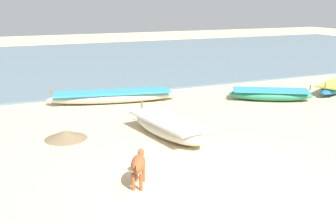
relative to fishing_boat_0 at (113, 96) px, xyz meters
The scene contains 7 objects.
ground 7.55m from the fishing_boat_0, 90.64° to the right, with size 80.00×80.00×0.00m, color beige.
sea_water 11.14m from the fishing_boat_0, 90.44° to the left, with size 60.00×20.00×0.08m, color slate.
fishing_boat_0 is the anchor object (origin of this frame).
fishing_boat_3 4.28m from the fishing_boat_0, 85.30° to the right, with size 1.53×3.21×0.69m.
fishing_boat_4 5.92m from the fishing_boat_0, 20.23° to the right, with size 3.16×2.31×0.62m.
calf_near_rust 6.98m from the fishing_boat_0, 101.74° to the right, with size 0.61×0.93×0.64m.
debris_pile_1 4.08m from the fishing_boat_0, 124.36° to the right, with size 1.16×1.16×0.23m, color #7A6647.
Camera 1 is at (-3.73, -6.27, 3.61)m, focal length 42.16 mm.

